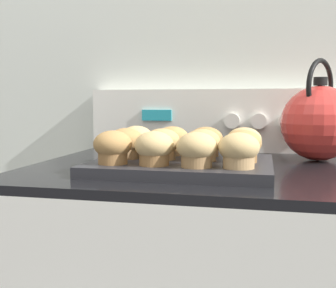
% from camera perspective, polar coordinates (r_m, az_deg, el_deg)
% --- Properties ---
extents(wall_back, '(8.00, 0.05, 2.40)m').
position_cam_1_polar(wall_back, '(1.31, 6.63, 11.72)').
color(wall_back, silver).
rests_on(wall_back, ground_plane).
extents(control_panel, '(0.74, 0.07, 0.18)m').
position_cam_1_polar(control_panel, '(1.25, 6.37, 3.23)').
color(control_panel, white).
rests_on(control_panel, stove_range).
extents(muffin_pan, '(0.37, 0.29, 0.02)m').
position_cam_1_polar(muffin_pan, '(0.89, 1.92, -2.91)').
color(muffin_pan, '#28282D').
rests_on(muffin_pan, stove_range).
extents(muffin_r0_c0, '(0.08, 0.08, 0.07)m').
position_cam_1_polar(muffin_r0_c0, '(0.84, -7.49, -0.41)').
color(muffin_r0_c0, olive).
rests_on(muffin_r0_c0, muffin_pan).
extents(muffin_r0_c1, '(0.08, 0.08, 0.07)m').
position_cam_1_polar(muffin_r0_c1, '(0.81, -1.90, -0.56)').
color(muffin_r0_c1, olive).
rests_on(muffin_r0_c1, muffin_pan).
extents(muffin_r0_c2, '(0.08, 0.08, 0.07)m').
position_cam_1_polar(muffin_r0_c2, '(0.79, 3.89, -0.74)').
color(muffin_r0_c2, '#A37A4C').
rests_on(muffin_r0_c2, muffin_pan).
extents(muffin_r0_c3, '(0.08, 0.08, 0.07)m').
position_cam_1_polar(muffin_r0_c3, '(0.79, 9.56, -0.83)').
color(muffin_r0_c3, tan).
rests_on(muffin_r0_c3, muffin_pan).
extents(muffin_r1_c0, '(0.08, 0.08, 0.07)m').
position_cam_1_polar(muffin_r1_c0, '(0.92, -5.74, 0.12)').
color(muffin_r1_c0, '#A37A4C').
rests_on(muffin_r1_c0, muffin_pan).
extents(muffin_r1_c1, '(0.08, 0.08, 0.07)m').
position_cam_1_polar(muffin_r1_c1, '(0.89, -0.83, 0.02)').
color(muffin_r1_c1, '#A37A4C').
rests_on(muffin_r1_c1, muffin_pan).
extents(muffin_r1_c2, '(0.08, 0.08, 0.07)m').
position_cam_1_polar(muffin_r1_c2, '(0.88, 4.63, -0.11)').
color(muffin_r1_c2, tan).
rests_on(muffin_r1_c2, muffin_pan).
extents(muffin_r1_c3, '(0.08, 0.08, 0.07)m').
position_cam_1_polar(muffin_r1_c3, '(0.87, 10.08, -0.23)').
color(muffin_r1_c3, olive).
rests_on(muffin_r1_c3, muffin_pan).
extents(muffin_r2_c0, '(0.08, 0.08, 0.07)m').
position_cam_1_polar(muffin_r2_c0, '(0.99, -4.29, 0.59)').
color(muffin_r2_c0, '#A37A4C').
rests_on(muffin_r2_c0, muffin_pan).
extents(muffin_r2_c1, '(0.08, 0.08, 0.07)m').
position_cam_1_polar(muffin_r2_c1, '(0.97, 0.59, 0.47)').
color(muffin_r2_c1, tan).
rests_on(muffin_r2_c1, muffin_pan).
extents(muffin_r2_c2, '(0.08, 0.08, 0.07)m').
position_cam_1_polar(muffin_r2_c2, '(0.96, 5.15, 0.37)').
color(muffin_r2_c2, '#A37A4C').
rests_on(muffin_r2_c2, muffin_pan).
extents(muffin_r2_c3, '(0.08, 0.08, 0.07)m').
position_cam_1_polar(muffin_r2_c3, '(0.95, 10.25, 0.26)').
color(muffin_r2_c3, olive).
rests_on(muffin_r2_c3, muffin_pan).
extents(tea_kettle, '(0.18, 0.21, 0.25)m').
position_cam_1_polar(tea_kettle, '(1.10, 19.80, 2.86)').
color(tea_kettle, red).
rests_on(tea_kettle, stove_range).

